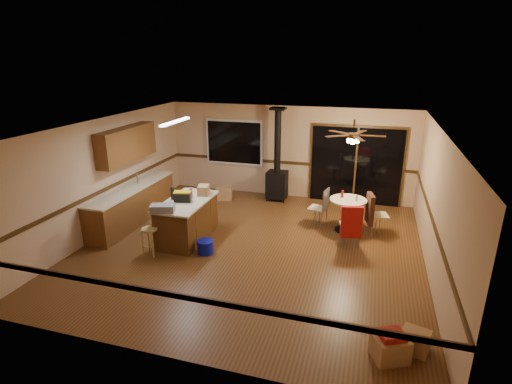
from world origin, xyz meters
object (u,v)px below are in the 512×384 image
at_px(box_corner_a, 390,348).
at_px(chair_right, 371,209).
at_px(kitchen_island, 187,220).
at_px(wood_stove, 277,175).
at_px(blue_bucket, 205,247).
at_px(chair_left, 322,203).
at_px(bar_stool, 151,241).
at_px(box_corner_b, 415,341).
at_px(box_under_window, 224,193).
at_px(toolbox_black, 183,197).
at_px(chair_near, 351,222).
at_px(toolbox_grey, 163,208).
at_px(dining_table, 348,210).

bearing_deg(box_corner_a, chair_right, 95.12).
height_order(kitchen_island, wood_stove, wood_stove).
bearing_deg(blue_bucket, chair_left, 44.16).
relative_size(bar_stool, box_corner_b, 1.55).
bearing_deg(wood_stove, box_under_window, -165.55).
height_order(wood_stove, box_under_window, wood_stove).
xyz_separation_m(toolbox_black, chair_near, (3.56, 0.62, -0.40)).
bearing_deg(kitchen_island, blue_bucket, -39.54).
xyz_separation_m(box_under_window, box_corner_b, (4.76, -5.07, -0.03)).
height_order(chair_left, box_corner_a, chair_left).
height_order(kitchen_island, chair_right, chair_right).
xyz_separation_m(wood_stove, chair_near, (2.21, -2.49, -0.13)).
distance_m(wood_stove, box_corner_b, 6.40).
distance_m(wood_stove, box_corner_a, 6.46).
height_order(box_corner_a, box_corner_b, box_corner_a).
distance_m(toolbox_grey, dining_table, 4.17).
bearing_deg(chair_right, chair_left, 176.32).
height_order(toolbox_black, chair_left, toolbox_black).
bearing_deg(dining_table, blue_bucket, -143.91).
distance_m(chair_left, box_under_window, 3.18).
height_order(wood_stove, dining_table, wood_stove).
relative_size(chair_near, box_corner_b, 1.89).
bearing_deg(toolbox_grey, chair_near, 19.21).
distance_m(toolbox_black, chair_near, 3.64).
bearing_deg(toolbox_black, chair_near, 9.80).
distance_m(chair_left, chair_near, 1.21).
relative_size(toolbox_grey, toolbox_black, 1.34).
relative_size(kitchen_island, box_corner_b, 4.54).
xyz_separation_m(blue_bucket, box_corner_a, (3.61, -2.12, 0.03)).
bearing_deg(wood_stove, toolbox_black, -113.58).
height_order(blue_bucket, box_under_window, box_under_window).
bearing_deg(dining_table, bar_stool, -148.31).
bearing_deg(chair_near, chair_left, 127.52).
bearing_deg(chair_left, kitchen_island, -151.28).
height_order(toolbox_grey, box_corner_a, toolbox_grey).
distance_m(wood_stove, box_under_window, 1.60).
relative_size(blue_bucket, box_corner_a, 0.76).
distance_m(wood_stove, dining_table, 2.63).
relative_size(bar_stool, box_corner_a, 1.30).
bearing_deg(bar_stool, dining_table, 31.69).
xyz_separation_m(dining_table, chair_right, (0.52, 0.01, 0.07)).
bearing_deg(chair_left, box_corner_a, -70.42).
distance_m(wood_stove, toolbox_black, 3.40).
bearing_deg(box_corner_b, chair_left, 114.99).
bearing_deg(kitchen_island, dining_table, 23.15).
relative_size(wood_stove, blue_bucket, 7.52).
height_order(toolbox_black, bar_stool, toolbox_black).
bearing_deg(wood_stove, toolbox_grey, -111.31).
bearing_deg(wood_stove, chair_right, -31.72).
relative_size(wood_stove, bar_stool, 4.39).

